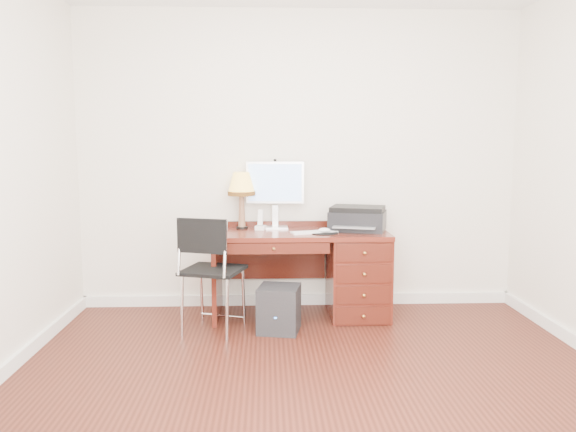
{
  "coord_description": "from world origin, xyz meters",
  "views": [
    {
      "loc": [
        -0.3,
        -3.39,
        1.49
      ],
      "look_at": [
        -0.12,
        1.2,
        0.91
      ],
      "focal_mm": 35.0,
      "sensor_mm": 36.0,
      "label": 1
    }
  ],
  "objects_px": {
    "desk": "(337,269)",
    "phone": "(261,224)",
    "printer": "(358,218)",
    "monitor": "(275,186)",
    "chair": "(212,263)",
    "equipment_box": "(279,309)",
    "leg_lamp": "(241,187)"
  },
  "relations": [
    {
      "from": "printer",
      "to": "equipment_box",
      "type": "relative_size",
      "value": 1.51
    },
    {
      "from": "desk",
      "to": "monitor",
      "type": "distance_m",
      "value": 0.93
    },
    {
      "from": "phone",
      "to": "chair",
      "type": "xyz_separation_m",
      "value": [
        -0.38,
        -0.55,
        -0.23
      ]
    },
    {
      "from": "desk",
      "to": "chair",
      "type": "bearing_deg",
      "value": -156.88
    },
    {
      "from": "phone",
      "to": "chair",
      "type": "height_order",
      "value": "chair"
    },
    {
      "from": "chair",
      "to": "equipment_box",
      "type": "xyz_separation_m",
      "value": [
        0.53,
        0.03,
        -0.39
      ]
    },
    {
      "from": "chair",
      "to": "monitor",
      "type": "bearing_deg",
      "value": 70.36
    },
    {
      "from": "desk",
      "to": "chair",
      "type": "relative_size",
      "value": 1.59
    },
    {
      "from": "printer",
      "to": "monitor",
      "type": "bearing_deg",
      "value": -176.08
    },
    {
      "from": "desk",
      "to": "chair",
      "type": "xyz_separation_m",
      "value": [
        -1.05,
        -0.45,
        0.16
      ]
    },
    {
      "from": "printer",
      "to": "leg_lamp",
      "type": "relative_size",
      "value": 1.11
    },
    {
      "from": "desk",
      "to": "monitor",
      "type": "height_order",
      "value": "monitor"
    },
    {
      "from": "leg_lamp",
      "to": "desk",
      "type": "bearing_deg",
      "value": -12.28
    },
    {
      "from": "phone",
      "to": "equipment_box",
      "type": "bearing_deg",
      "value": -59.97
    },
    {
      "from": "desk",
      "to": "equipment_box",
      "type": "relative_size",
      "value": 4.05
    },
    {
      "from": "monitor",
      "to": "chair",
      "type": "distance_m",
      "value": 1.01
    },
    {
      "from": "printer",
      "to": "chair",
      "type": "relative_size",
      "value": 0.6
    },
    {
      "from": "equipment_box",
      "to": "chair",
      "type": "bearing_deg",
      "value": -165.26
    },
    {
      "from": "leg_lamp",
      "to": "monitor",
      "type": "bearing_deg",
      "value": 9.12
    },
    {
      "from": "desk",
      "to": "chair",
      "type": "height_order",
      "value": "chair"
    },
    {
      "from": "phone",
      "to": "leg_lamp",
      "type": "bearing_deg",
      "value": 168.86
    },
    {
      "from": "leg_lamp",
      "to": "equipment_box",
      "type": "distance_m",
      "value": 1.16
    },
    {
      "from": "monitor",
      "to": "desk",
      "type": "bearing_deg",
      "value": -19.41
    },
    {
      "from": "desk",
      "to": "monitor",
      "type": "bearing_deg",
      "value": 156.98
    },
    {
      "from": "desk",
      "to": "phone",
      "type": "distance_m",
      "value": 0.78
    },
    {
      "from": "chair",
      "to": "printer",
      "type": "bearing_deg",
      "value": 39.56
    },
    {
      "from": "leg_lamp",
      "to": "equipment_box",
      "type": "relative_size",
      "value": 1.36
    },
    {
      "from": "printer",
      "to": "phone",
      "type": "relative_size",
      "value": 3.14
    },
    {
      "from": "desk",
      "to": "phone",
      "type": "height_order",
      "value": "phone"
    },
    {
      "from": "equipment_box",
      "to": "leg_lamp",
      "type": "bearing_deg",
      "value": 129.26
    },
    {
      "from": "printer",
      "to": "equipment_box",
      "type": "distance_m",
      "value": 1.08
    },
    {
      "from": "monitor",
      "to": "leg_lamp",
      "type": "bearing_deg",
      "value": -167.27
    }
  ]
}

